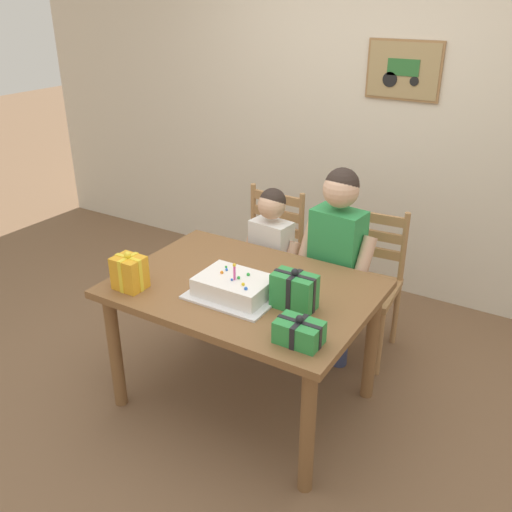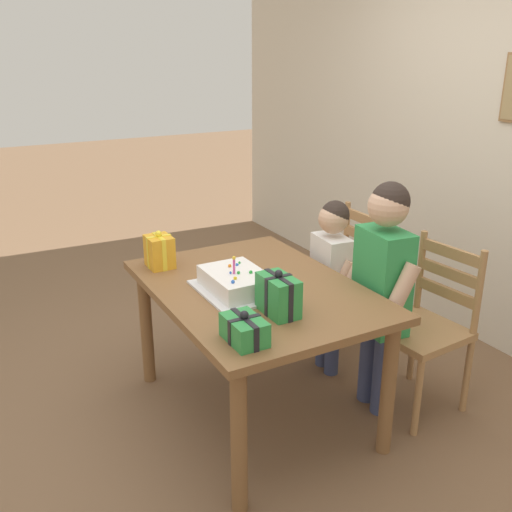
{
  "view_description": "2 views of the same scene",
  "coord_description": "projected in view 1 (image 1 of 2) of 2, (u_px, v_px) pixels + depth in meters",
  "views": [
    {
      "loc": [
        1.39,
        -2.16,
        2.13
      ],
      "look_at": [
        0.02,
        0.09,
        0.87
      ],
      "focal_mm": 39.52,
      "sensor_mm": 36.0,
      "label": 1
    },
    {
      "loc": [
        2.32,
        -1.27,
        1.86
      ],
      "look_at": [
        0.08,
        -0.04,
        0.93
      ],
      "focal_mm": 40.43,
      "sensor_mm": 36.0,
      "label": 2
    }
  ],
  "objects": [
    {
      "name": "gift_box_beside_cake",
      "position": [
        130.0,
        273.0,
        2.86
      ],
      "size": [
        0.16,
        0.13,
        0.21
      ],
      "color": "gold",
      "rests_on": "dining_table"
    },
    {
      "name": "gift_box_red_large",
      "position": [
        299.0,
        332.0,
        2.43
      ],
      "size": [
        0.21,
        0.14,
        0.14
      ],
      "color": "#2D8E42",
      "rests_on": "dining_table"
    },
    {
      "name": "child_older",
      "position": [
        337.0,
        251.0,
        3.25
      ],
      "size": [
        0.47,
        0.28,
        1.25
      ],
      "color": "#38426B",
      "rests_on": "ground"
    },
    {
      "name": "gift_box_corner_small",
      "position": [
        294.0,
        291.0,
        2.68
      ],
      "size": [
        0.21,
        0.13,
        0.21
      ],
      "color": "#2D8E42",
      "rests_on": "dining_table"
    },
    {
      "name": "back_wall",
      "position": [
        375.0,
        117.0,
        4.03
      ],
      "size": [
        6.4,
        0.11,
        2.6
      ],
      "color": "beige",
      "rests_on": "ground"
    },
    {
      "name": "dining_table",
      "position": [
        244.0,
        302.0,
        2.96
      ],
      "size": [
        1.32,
        0.95,
        0.74
      ],
      "color": "brown",
      "rests_on": "ground"
    },
    {
      "name": "birthday_cake",
      "position": [
        234.0,
        287.0,
        2.8
      ],
      "size": [
        0.44,
        0.34,
        0.19
      ],
      "color": "silver",
      "rests_on": "dining_table"
    },
    {
      "name": "chair_left",
      "position": [
        265.0,
        258.0,
        3.84
      ],
      "size": [
        0.42,
        0.42,
        0.92
      ],
      "color": "#A87A4C",
      "rests_on": "ground"
    },
    {
      "name": "child_younger",
      "position": [
        271.0,
        253.0,
        3.5
      ],
      "size": [
        0.4,
        0.24,
        1.06
      ],
      "color": "#38426B",
      "rests_on": "ground"
    },
    {
      "name": "ground_plane",
      "position": [
        245.0,
        398.0,
        3.23
      ],
      "size": [
        20.0,
        20.0,
        0.0
      ],
      "primitive_type": "plane",
      "color": "brown"
    },
    {
      "name": "chair_right",
      "position": [
        364.0,
        283.0,
        3.51
      ],
      "size": [
        0.45,
        0.45,
        0.92
      ],
      "color": "#A87A4C",
      "rests_on": "ground"
    }
  ]
}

